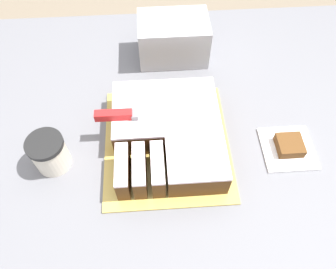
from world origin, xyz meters
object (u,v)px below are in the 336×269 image
Objects in this scene: cake_board at (168,143)px; brownie at (291,145)px; storage_box at (174,39)px; coffee_cup at (51,153)px; cake at (170,132)px; knife at (127,115)px.

cake_board is 5.58× the size of brownie.
storage_box is at bearing 82.98° from cake_board.
cake_board is at bearing 7.46° from coffee_cup.
storage_box reaches higher than cake.
coffee_cup reaches higher than brownie.
brownie is (0.31, -0.04, -0.03)m from cake.
storage_box is at bearing 65.54° from knife.
knife is at bearing 165.34° from cake.
storage_box is (-0.28, 0.38, 0.05)m from brownie.
coffee_cup reaches higher than cake_board.
brownie is (0.42, -0.07, -0.07)m from knife.
knife reaches higher than brownie.
brownie is at bearing 0.05° from coffee_cup.
cake is at bearing -96.29° from storage_box.
cake is 3.19× the size of coffee_cup.
coffee_cup is at bearing -131.43° from storage_box.
cake is 0.34m from storage_box.
cake is 4.74× the size of brownie.
coffee_cup is at bearing -158.94° from knife.
cake_board is 1.18× the size of cake.
storage_box reaches higher than coffee_cup.
knife is 1.22× the size of storage_box.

